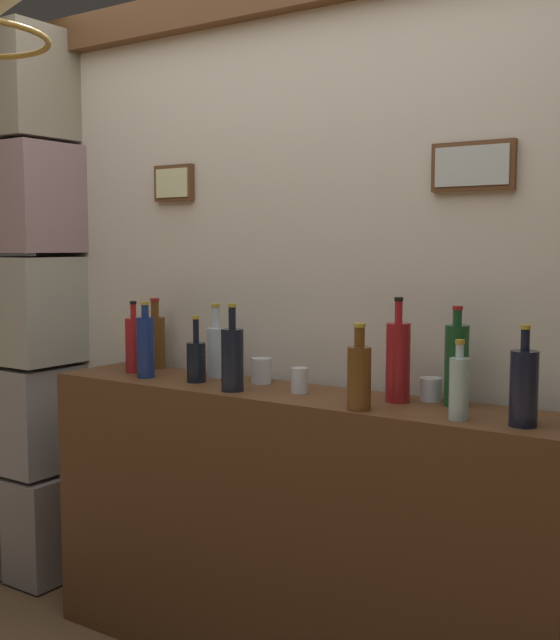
% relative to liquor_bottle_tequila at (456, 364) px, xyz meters
% --- Properties ---
extents(panelled_rear_partition, '(3.10, 0.15, 2.47)m').
position_rel_liquor_bottle_tequila_xyz_m(panelled_rear_partition, '(-0.56, 0.16, 0.18)').
color(panelled_rear_partition, beige).
rests_on(panelled_rear_partition, ground).
extents(stone_pillar, '(0.47, 0.40, 2.40)m').
position_rel_liquor_bottle_tequila_xyz_m(stone_pillar, '(-1.99, -0.01, 0.09)').
color(stone_pillar, gray).
rests_on(stone_pillar, ground).
extents(bar_shelf_unit, '(1.92, 0.36, 1.00)m').
position_rel_liquor_bottle_tequila_xyz_m(bar_shelf_unit, '(-0.56, -0.09, -0.63)').
color(bar_shelf_unit, brown).
rests_on(bar_shelf_unit, ground).
extents(liquor_bottle_tequila, '(0.07, 0.07, 0.31)m').
position_rel_liquor_bottle_tequila_xyz_m(liquor_bottle_tequila, '(0.00, 0.00, 0.00)').
color(liquor_bottle_tequila, '#1A4A22').
rests_on(liquor_bottle_tequila, bar_shelf_unit).
extents(liquor_bottle_brandy, '(0.07, 0.07, 0.26)m').
position_rel_liquor_bottle_tequila_xyz_m(liquor_bottle_brandy, '(-0.22, -0.22, -0.03)').
color(liquor_bottle_brandy, brown).
rests_on(liquor_bottle_brandy, bar_shelf_unit).
extents(liquor_bottle_amaro, '(0.07, 0.07, 0.28)m').
position_rel_liquor_bottle_tequila_xyz_m(liquor_bottle_amaro, '(-0.95, 0.00, -0.03)').
color(liquor_bottle_amaro, silver).
rests_on(liquor_bottle_amaro, bar_shelf_unit).
extents(liquor_bottle_vodka, '(0.08, 0.08, 0.28)m').
position_rel_liquor_bottle_tequila_xyz_m(liquor_bottle_vodka, '(0.26, -0.16, -0.02)').
color(liquor_bottle_vodka, black).
rests_on(liquor_bottle_vodka, bar_shelf_unit).
extents(liquor_bottle_rum, '(0.07, 0.07, 0.29)m').
position_rel_liquor_bottle_tequila_xyz_m(liquor_bottle_rum, '(-1.17, -0.15, -0.01)').
color(liquor_bottle_rum, navy).
rests_on(liquor_bottle_rum, bar_shelf_unit).
extents(liquor_bottle_sherry, '(0.06, 0.06, 0.23)m').
position_rel_liquor_bottle_tequila_xyz_m(liquor_bottle_sherry, '(0.08, -0.18, -0.04)').
color(liquor_bottle_sherry, silver).
rests_on(liquor_bottle_sherry, bar_shelf_unit).
extents(liquor_bottle_bourbon, '(0.08, 0.08, 0.30)m').
position_rel_liquor_bottle_tequila_xyz_m(liquor_bottle_bourbon, '(-0.73, -0.19, -0.02)').
color(liquor_bottle_bourbon, black).
rests_on(liquor_bottle_bourbon, bar_shelf_unit).
extents(liquor_bottle_mezcal, '(0.07, 0.07, 0.28)m').
position_rel_liquor_bottle_tequila_xyz_m(liquor_bottle_mezcal, '(-1.29, -0.09, -0.02)').
color(liquor_bottle_mezcal, '#A51E22').
rests_on(liquor_bottle_mezcal, bar_shelf_unit).
extents(liquor_bottle_gin, '(0.08, 0.08, 0.28)m').
position_rel_liquor_bottle_tequila_xyz_m(liquor_bottle_gin, '(-1.29, 0.04, -0.02)').
color(liquor_bottle_gin, brown).
rests_on(liquor_bottle_gin, bar_shelf_unit).
extents(liquor_bottle_port, '(0.07, 0.07, 0.24)m').
position_rel_liquor_bottle_tequila_xyz_m(liquor_bottle_port, '(-0.95, -0.12, -0.05)').
color(liquor_bottle_port, black).
rests_on(liquor_bottle_port, bar_shelf_unit).
extents(liquor_bottle_rye, '(0.08, 0.08, 0.33)m').
position_rel_liquor_bottle_tequila_xyz_m(liquor_bottle_rye, '(-0.18, -0.04, 0.00)').
color(liquor_bottle_rye, '#A41D21').
rests_on(liquor_bottle_rye, bar_shelf_unit).
extents(glass_tumbler_rocks, '(0.06, 0.06, 0.09)m').
position_rel_liquor_bottle_tequila_xyz_m(glass_tumbler_rocks, '(-0.52, -0.09, -0.09)').
color(glass_tumbler_rocks, silver).
rests_on(glass_tumbler_rocks, bar_shelf_unit).
extents(glass_tumbler_highball, '(0.07, 0.07, 0.07)m').
position_rel_liquor_bottle_tequila_xyz_m(glass_tumbler_highball, '(-0.10, 0.03, -0.09)').
color(glass_tumbler_highball, silver).
rests_on(glass_tumbler_highball, bar_shelf_unit).
extents(glass_tumbler_shot, '(0.07, 0.07, 0.09)m').
position_rel_liquor_bottle_tequila_xyz_m(glass_tumbler_shot, '(-0.73, -0.01, -0.09)').
color(glass_tumbler_shot, silver).
rests_on(glass_tumbler_shot, bar_shelf_unit).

